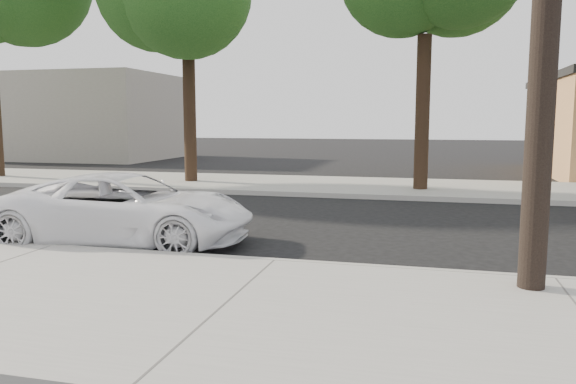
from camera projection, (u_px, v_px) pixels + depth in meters
The scene contains 7 objects.
ground at pixel (305, 241), 10.74m from camera, with size 120.00×120.00×0.00m, color black.
near_sidewalk at pixel (225, 310), 6.59m from camera, with size 90.00×4.40×0.15m, color gray.
far_sidewalk at pixel (360, 187), 18.90m from camera, with size 90.00×5.00×0.15m, color gray.
curb_near at pixel (275, 264), 8.71m from camera, with size 90.00×0.12×0.16m, color #9E9B93.
building_far at pixel (59, 117), 34.55m from camera, with size 14.00×8.00×5.00m, color gray.
tree_b at pixel (191, 6), 19.13m from camera, with size 4.34×4.20×8.45m.
police_cruiser at pixel (127, 208), 10.46m from camera, with size 2.18×4.73×1.31m, color white.
Camera 1 is at (2.30, -10.28, 2.29)m, focal length 35.00 mm.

